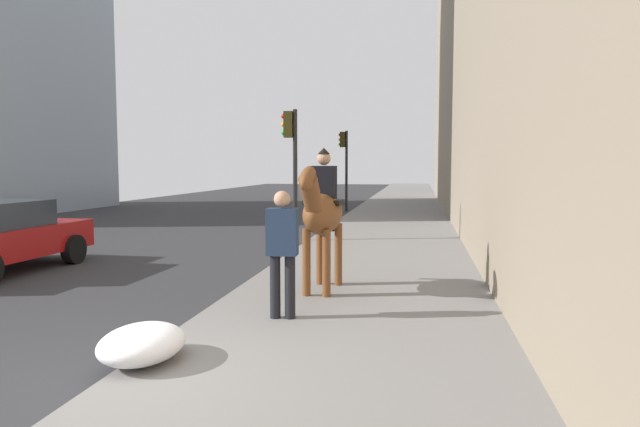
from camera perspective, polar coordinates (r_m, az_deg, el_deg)
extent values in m
cube|color=slate|center=(5.37, -0.70, -18.16)|extent=(120.00, 4.12, 0.12)
ellipsoid|color=brown|center=(9.32, 0.31, -0.02)|extent=(1.53, 0.66, 0.66)
cylinder|color=brown|center=(8.94, 0.64, -4.91)|extent=(0.13, 0.13, 1.05)
cylinder|color=brown|center=(9.02, -1.35, -4.83)|extent=(0.13, 0.13, 1.05)
cylinder|color=brown|center=(9.81, 1.82, -4.05)|extent=(0.13, 0.13, 1.05)
cylinder|color=brown|center=(9.88, 0.00, -3.98)|extent=(0.13, 0.13, 1.05)
cylinder|color=brown|center=(8.55, -0.88, 1.88)|extent=(0.65, 0.32, 0.68)
ellipsoid|color=brown|center=(8.34, -1.24, 3.52)|extent=(0.64, 0.26, 0.49)
cylinder|color=black|center=(10.02, 1.24, -0.25)|extent=(0.29, 0.12, 0.55)
cube|color=black|center=(9.35, 0.38, 1.11)|extent=(0.48, 0.63, 0.08)
cube|color=black|center=(9.34, 0.38, 3.04)|extent=(0.31, 0.40, 0.55)
sphere|color=tan|center=(9.34, 0.38, 5.47)|extent=(0.22, 0.22, 0.22)
cone|color=black|center=(9.34, 0.38, 6.20)|extent=(0.21, 0.21, 0.10)
cylinder|color=black|center=(7.76, -4.45, -7.19)|extent=(0.14, 0.14, 0.85)
cylinder|color=black|center=(7.73, -2.98, -7.24)|extent=(0.14, 0.14, 0.85)
cube|color=#1E2D47|center=(7.62, -3.74, -1.80)|extent=(0.28, 0.42, 0.62)
sphere|color=tan|center=(7.59, -3.76, 1.43)|extent=(0.22, 0.22, 0.22)
cylinder|color=black|center=(13.73, -23.12, -3.27)|extent=(0.65, 0.24, 0.64)
cylinder|color=black|center=(15.65, -2.46, 3.58)|extent=(0.12, 0.12, 3.65)
cube|color=#2D280C|center=(15.72, -3.13, 8.77)|extent=(0.20, 0.24, 0.70)
sphere|color=red|center=(15.77, -3.60, 9.56)|extent=(0.14, 0.14, 0.14)
sphere|color=orange|center=(15.75, -3.60, 8.76)|extent=(0.14, 0.14, 0.14)
sphere|color=green|center=(15.74, -3.59, 7.96)|extent=(0.14, 0.14, 0.14)
cylinder|color=black|center=(26.90, 2.62, 4.18)|extent=(0.12, 0.12, 3.74)
cube|color=#2D280C|center=(26.95, 2.25, 7.31)|extent=(0.20, 0.24, 0.70)
sphere|color=red|center=(26.97, 1.98, 7.77)|extent=(0.14, 0.14, 0.14)
sphere|color=orange|center=(26.96, 1.98, 7.31)|extent=(0.14, 0.14, 0.14)
sphere|color=green|center=(26.96, 1.98, 6.84)|extent=(0.14, 0.14, 0.14)
ellipsoid|color=white|center=(6.40, -17.16, -12.17)|extent=(1.09, 0.84, 0.38)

